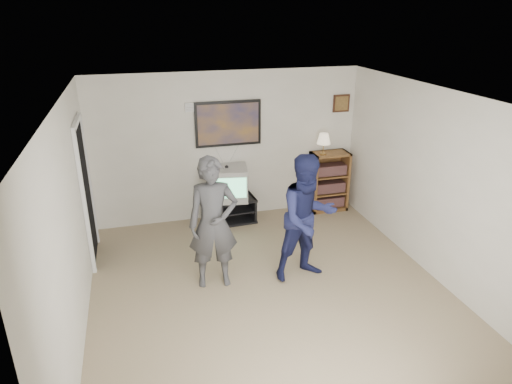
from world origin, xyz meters
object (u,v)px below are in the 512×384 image
crt_television (227,183)px  person_short (308,218)px  media_stand (230,210)px  person_tall (213,223)px  bookshelf (329,181)px

crt_television → person_short: person_short is taller
media_stand → crt_television: crt_television is taller
person_tall → person_short: (1.22, -0.15, -0.01)m
crt_television → person_tall: person_tall is taller
media_stand → bookshelf: bearing=-1.8°
crt_television → person_short: bearing=-61.5°
person_short → bookshelf: bearing=51.0°
person_short → media_stand: bearing=100.1°
person_tall → person_short: person_tall is taller
person_tall → media_stand: bearing=76.7°
crt_television → person_short: size_ratio=0.38×
media_stand → person_tall: bearing=-111.6°
bookshelf → person_tall: (-2.41, -1.83, 0.34)m
media_stand → person_short: size_ratio=0.51×
person_tall → person_short: size_ratio=1.01×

